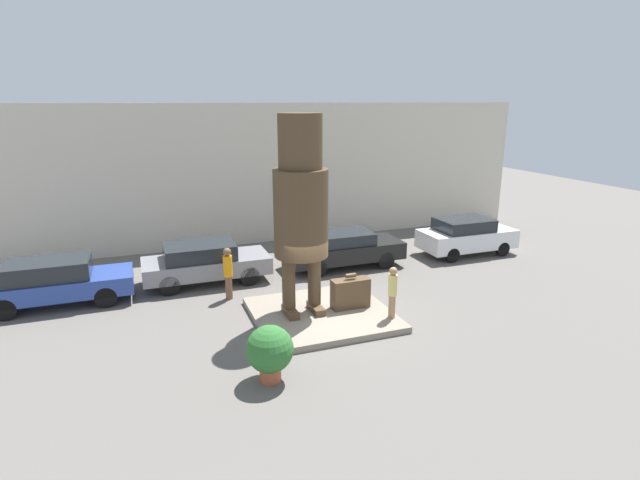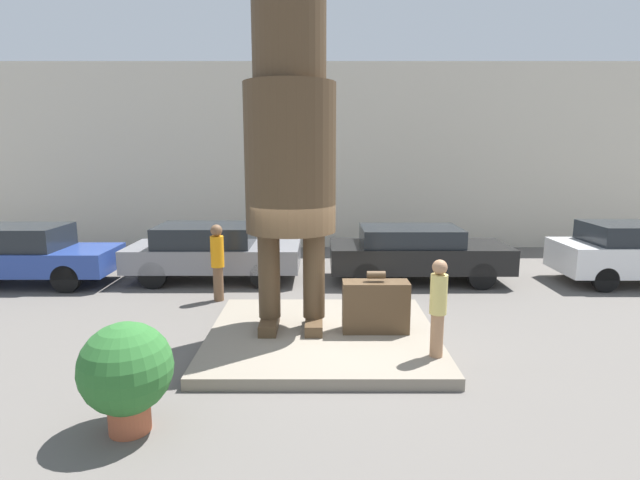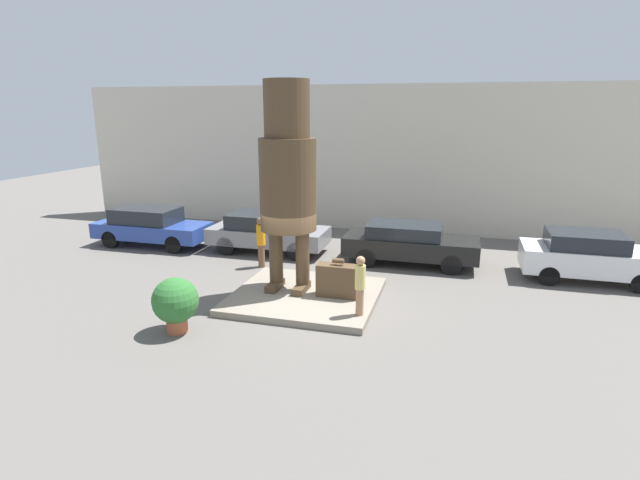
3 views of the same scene
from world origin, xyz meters
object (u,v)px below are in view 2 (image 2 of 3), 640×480
statue_figure (290,137)px  parked_car_white (637,252)px  giant_suitcase (376,306)px  worker_hivis (218,259)px  parked_car_black (416,252)px  parked_car_blue (21,253)px  parked_car_grey (212,250)px  tourist (438,304)px  planter_pot (126,371)px

statue_figure → parked_car_white: (8.79, 3.82, -2.85)m
giant_suitcase → parked_car_white: size_ratio=0.29×
parked_car_white → worker_hivis: (-10.63, -1.53, 0.15)m
parked_car_black → parked_car_white: (5.71, -0.22, 0.04)m
giant_suitcase → worker_hivis: size_ratio=0.67×
parked_car_blue → worker_hivis: bearing=-14.9°
giant_suitcase → parked_car_white: parked_car_white is taller
statue_figure → parked_car_black: bearing=52.7°
giant_suitcase → parked_car_grey: parked_car_grey is taller
parked_car_white → tourist: bearing=-141.0°
parked_car_black → planter_pot: bearing=-124.3°
statue_figure → tourist: 3.79m
parked_car_white → worker_hivis: 10.74m
parked_car_grey → planter_pot: 7.35m
tourist → planter_pot: bearing=-156.7°
tourist → worker_hivis: size_ratio=0.89×
giant_suitcase → parked_car_white: bearing=29.1°
parked_car_white → worker_hivis: size_ratio=2.31×
statue_figure → parked_car_white: bearing=23.5°
parked_car_black → parked_car_white: bearing=-2.2°
statue_figure → parked_car_grey: statue_figure is taller
parked_car_grey → parked_car_black: size_ratio=0.97×
tourist → parked_car_black: (0.69, 5.40, -0.27)m
statue_figure → planter_pot: statue_figure is taller
statue_figure → tourist: (2.39, -1.35, -2.62)m
giant_suitcase → parked_car_grey: bearing=131.7°
planter_pot → worker_hivis: (0.02, 5.47, 0.19)m
tourist → worker_hivis: 5.58m
giant_suitcase → tourist: tourist is taller
parked_car_blue → planter_pot: 8.74m
parked_car_grey → worker_hivis: 1.94m
giant_suitcase → parked_car_blue: parked_car_blue is taller
parked_car_blue → tourist: bearing=-27.9°
statue_figure → parked_car_grey: 5.57m
planter_pot → statue_figure: bearing=59.8°
parked_car_black → worker_hivis: (-4.92, -1.75, 0.18)m
tourist → parked_car_grey: (-4.75, 5.50, -0.26)m
statue_figure → worker_hivis: (-1.84, 2.29, -2.70)m
statue_figure → giant_suitcase: 3.39m
tourist → parked_car_black: 5.45m
giant_suitcase → tourist: bearing=-53.0°
parked_car_blue → parked_car_grey: parked_car_blue is taller
parked_car_grey → planter_pot: bearing=-86.0°
statue_figure → parked_car_blue: size_ratio=1.29×
planter_pot → parked_car_white: bearing=33.4°
statue_figure → parked_car_blue: (-7.21, 3.72, -2.86)m
parked_car_black → parked_car_white: parked_car_white is taller
worker_hivis → parked_car_blue: bearing=165.1°
statue_figure → planter_pot: (-1.85, -3.18, -2.89)m
parked_car_blue → parked_car_grey: bearing=5.0°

